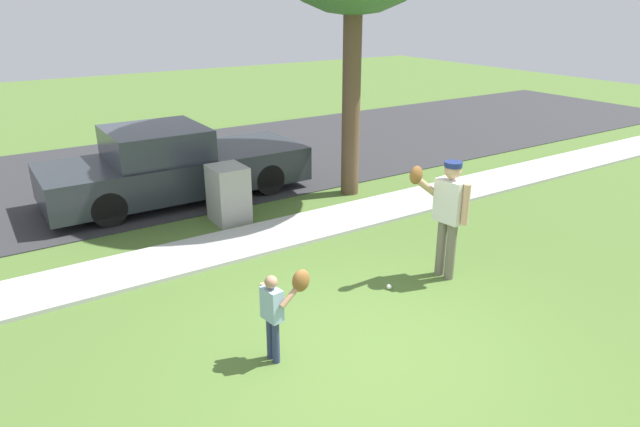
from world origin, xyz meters
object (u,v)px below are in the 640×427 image
(person_adult, at_px, (447,207))
(parked_pickup_dark, at_px, (174,166))
(person_child, at_px, (279,304))
(utility_cabinet, at_px, (229,194))
(baseball, at_px, (389,287))

(person_adult, xyz_separation_m, parked_pickup_dark, (-2.08, 5.52, -0.42))
(person_child, relative_size, parked_pickup_dark, 0.21)
(person_adult, distance_m, utility_cabinet, 4.14)
(person_child, height_order, utility_cabinet, person_child)
(utility_cabinet, bearing_deg, person_child, -106.96)
(person_adult, bearing_deg, person_child, 0.98)
(person_adult, height_order, utility_cabinet, person_adult)
(person_adult, bearing_deg, utility_cabinet, -73.75)
(person_adult, height_order, parked_pickup_dark, person_adult)
(person_child, xyz_separation_m, utility_cabinet, (1.29, 4.21, -0.19))
(baseball, bearing_deg, person_adult, -7.50)
(baseball, distance_m, parked_pickup_dark, 5.57)
(utility_cabinet, xyz_separation_m, parked_pickup_dark, (-0.39, 1.79, 0.15))
(utility_cabinet, relative_size, parked_pickup_dark, 0.20)
(person_adult, distance_m, person_child, 3.04)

